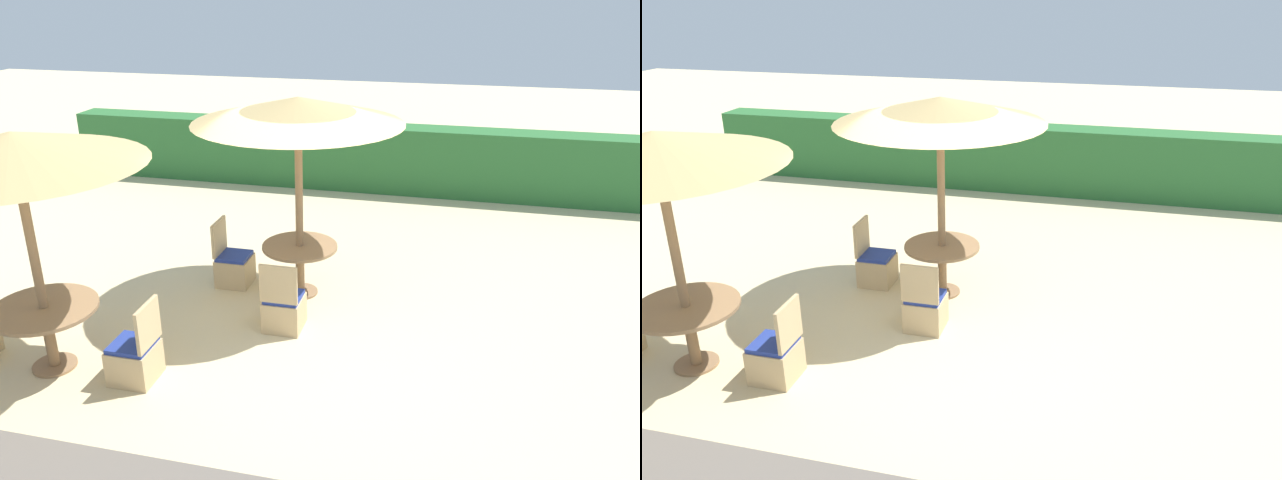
% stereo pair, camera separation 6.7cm
% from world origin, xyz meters
% --- Properties ---
extents(ground_plane, '(40.00, 40.00, 0.00)m').
position_xyz_m(ground_plane, '(0.00, 0.00, 0.00)').
color(ground_plane, beige).
extents(hedge_row, '(13.00, 0.70, 1.31)m').
position_xyz_m(hedge_row, '(0.00, 5.61, 0.66)').
color(hedge_row, '#2D6B33').
rests_on(hedge_row, ground_plane).
extents(parasol_front_left, '(2.58, 2.58, 2.65)m').
position_xyz_m(parasol_front_left, '(-2.53, -1.54, 2.48)').
color(parasol_front_left, '#93704C').
rests_on(parasol_front_left, ground_plane).
extents(round_table_front_left, '(1.13, 1.13, 0.75)m').
position_xyz_m(round_table_front_left, '(-2.53, -1.54, 0.60)').
color(round_table_front_left, '#93704C').
rests_on(round_table_front_left, ground_plane).
extents(patio_chair_front_left_east, '(0.46, 0.46, 0.93)m').
position_xyz_m(patio_chair_front_left_east, '(-1.52, -1.54, 0.26)').
color(patio_chair_front_left_east, tan).
rests_on(patio_chair_front_left_east, ground_plane).
extents(parasol_center, '(2.65, 2.65, 2.67)m').
position_xyz_m(parasol_center, '(-0.33, 0.81, 2.50)').
color(parasol_center, '#93704C').
rests_on(parasol_center, ground_plane).
extents(round_table_center, '(1.01, 1.01, 0.71)m').
position_xyz_m(round_table_center, '(-0.33, 0.81, 0.55)').
color(round_table_center, '#93704C').
rests_on(round_table_center, ground_plane).
extents(patio_chair_center_south, '(0.46, 0.46, 0.93)m').
position_xyz_m(patio_chair_center_south, '(-0.28, -0.15, 0.26)').
color(patio_chair_center_south, tan).
rests_on(patio_chair_center_south, ground_plane).
extents(patio_chair_center_west, '(0.46, 0.46, 0.93)m').
position_xyz_m(patio_chair_center_west, '(-1.31, 0.87, 0.26)').
color(patio_chair_center_west, tan).
rests_on(patio_chair_center_west, ground_plane).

